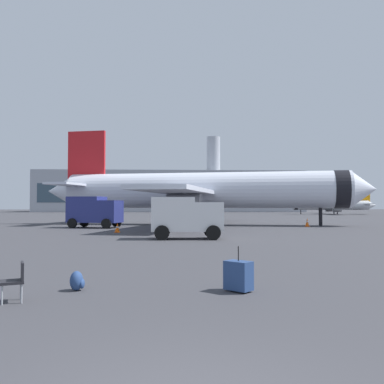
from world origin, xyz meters
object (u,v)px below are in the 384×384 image
(traveller_backpack, at_px, (77,281))
(airplane_at_gate, at_px, (202,191))
(service_truck, at_px, (94,210))
(cargo_van, at_px, (186,216))
(safety_cone_mid, at_px, (117,228))
(gate_chair, at_px, (16,279))
(safety_cone_near, at_px, (307,222))
(rolling_suitcase, at_px, (238,275))
(airplane_taxiing, at_px, (331,205))

(traveller_backpack, bearing_deg, airplane_at_gate, 80.38)
(service_truck, relative_size, cargo_van, 1.18)
(safety_cone_mid, xyz_separation_m, traveller_backpack, (1.68, -22.03, -0.12))
(airplane_at_gate, bearing_deg, service_truck, -152.86)
(gate_chair, bearing_deg, safety_cone_mid, 91.50)
(cargo_van, bearing_deg, safety_cone_near, 48.81)
(safety_cone_near, relative_size, traveller_backpack, 1.74)
(rolling_suitcase, height_order, traveller_backpack, rolling_suitcase)
(gate_chair, bearing_deg, traveller_backpack, 47.20)
(airplane_taxiing, xyz_separation_m, rolling_suitcase, (-35.47, -83.87, -1.67))
(cargo_van, height_order, gate_chair, cargo_van)
(gate_chair, bearing_deg, rolling_suitcase, 9.36)
(rolling_suitcase, bearing_deg, gate_chair, -170.64)
(service_truck, height_order, gate_chair, service_truck)
(traveller_backpack, bearing_deg, safety_cone_mid, 94.37)
(cargo_van, distance_m, rolling_suitcase, 16.02)
(service_truck, height_order, safety_cone_near, service_truck)
(rolling_suitcase, height_order, gate_chair, rolling_suitcase)
(rolling_suitcase, bearing_deg, airplane_at_gate, 86.96)
(cargo_van, distance_m, safety_cone_mid, 8.21)
(airplane_at_gate, xyz_separation_m, gate_chair, (-6.88, -35.40, -3.16))
(cargo_van, height_order, safety_cone_near, cargo_van)
(service_truck, bearing_deg, airplane_taxiing, 51.11)
(airplane_at_gate, relative_size, rolling_suitcase, 32.17)
(airplane_taxiing, relative_size, rolling_suitcase, 18.32)
(cargo_van, xyz_separation_m, safety_cone_near, (12.47, 14.25, -1.04))
(service_truck, relative_size, rolling_suitcase, 4.76)
(safety_cone_near, bearing_deg, airplane_at_gate, 156.58)
(airplane_at_gate, relative_size, gate_chair, 41.14)
(safety_cone_mid, relative_size, gate_chair, 0.84)
(airplane_taxiing, bearing_deg, safety_cone_mid, -123.77)
(safety_cone_near, bearing_deg, service_truck, -177.16)
(traveller_backpack, bearing_deg, rolling_suitcase, -4.78)
(rolling_suitcase, bearing_deg, cargo_van, 92.17)
(cargo_van, relative_size, safety_cone_mid, 6.16)
(service_truck, bearing_deg, traveller_backpack, -80.85)
(safety_cone_near, bearing_deg, airplane_taxiing, 66.24)
(cargo_van, relative_size, gate_chair, 5.17)
(airplane_at_gate, relative_size, service_truck, 6.76)
(airplane_taxiing, relative_size, safety_cone_near, 24.15)
(airplane_at_gate, bearing_deg, traveller_backpack, -99.62)
(safety_cone_mid, distance_m, rolling_suitcase, 23.07)
(safety_cone_mid, height_order, rolling_suitcase, rolling_suitcase)
(safety_cone_near, height_order, rolling_suitcase, rolling_suitcase)
(airplane_taxiing, distance_m, safety_cone_mid, 74.00)
(safety_cone_near, xyz_separation_m, rolling_suitcase, (-11.87, -30.23, -0.02))
(rolling_suitcase, xyz_separation_m, gate_chair, (-5.04, -0.83, 0.11))
(safety_cone_mid, height_order, gate_chair, gate_chair)
(service_truck, xyz_separation_m, safety_cone_near, (20.48, 1.02, -1.20))
(airplane_taxiing, distance_m, cargo_van, 76.89)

